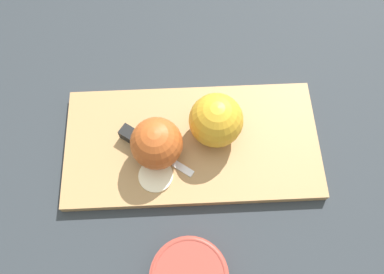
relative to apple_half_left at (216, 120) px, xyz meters
The scene contains 6 objects.
ground_plane 0.08m from the apple_half_left, 22.65° to the left, with size 4.00×4.00×0.00m, color #282D33.
cutting_board 0.07m from the apple_half_left, 22.65° to the left, with size 0.44×0.22×0.02m.
apple_half_left is the anchor object (origin of this frame).
apple_half_right 0.10m from the apple_half_left, 19.52° to the left, with size 0.08×0.08×0.08m.
knife 0.13m from the apple_half_left, ahead, with size 0.13×0.10×0.02m.
apple_slice 0.13m from the apple_half_left, 36.42° to the left, with size 0.06×0.06×0.00m.
Camera 1 is at (0.01, 0.25, 0.61)m, focal length 35.00 mm.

